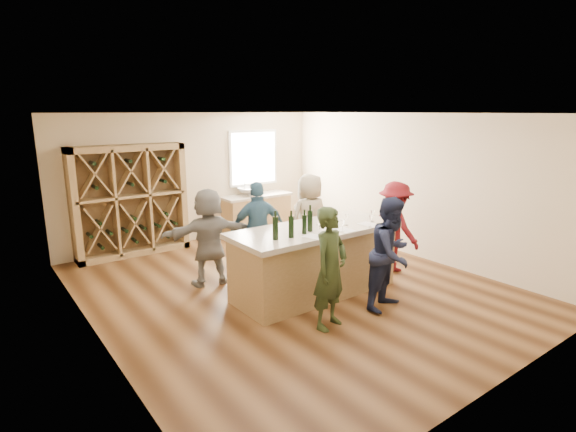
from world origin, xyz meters
TOP-DOWN VIEW (x-y plane):
  - floor at (0.00, 0.00)m, footprint 6.00×7.00m
  - ceiling at (0.00, 0.00)m, footprint 6.00×7.00m
  - wall_back at (0.00, 3.55)m, footprint 6.00×0.10m
  - wall_front at (0.00, -3.55)m, footprint 6.00×0.10m
  - wall_left at (-3.05, 0.00)m, footprint 0.10×7.00m
  - wall_right at (3.05, 0.00)m, footprint 0.10×7.00m
  - window_frame at (1.50, 3.47)m, footprint 1.30×0.06m
  - window_pane at (1.50, 3.44)m, footprint 1.18×0.01m
  - wine_rack at (-1.50, 3.27)m, footprint 2.20×0.45m
  - back_counter_base at (1.40, 3.20)m, footprint 1.60×0.58m
  - back_counter_top at (1.40, 3.20)m, footprint 1.70×0.62m
  - sink at (1.20, 3.20)m, footprint 0.54×0.54m
  - faucet at (1.20, 3.38)m, footprint 0.02×0.02m
  - tasting_counter_base at (0.16, -0.42)m, footprint 2.60×1.00m
  - tasting_counter_top at (0.16, -0.42)m, footprint 2.72×1.12m
  - wine_bottle_a at (-0.72, -0.61)m, footprint 0.10×0.10m
  - wine_bottle_b at (-0.48, -0.66)m, footprint 0.09×0.09m
  - wine_bottle_c at (-0.39, -0.55)m, footprint 0.08×0.08m
  - wine_bottle_d at (-0.20, -0.61)m, footprint 0.07×0.07m
  - wine_bottle_e at (-0.05, -0.56)m, footprint 0.08×0.08m
  - wine_glass_a at (-0.16, -0.88)m, footprint 0.09×0.09m
  - wine_glass_b at (0.31, -0.88)m, footprint 0.09×0.09m
  - wine_glass_c at (0.87, -0.91)m, footprint 0.09×0.09m
  - wine_glass_d at (0.64, -0.62)m, footprint 0.08×0.08m
  - wine_glass_e at (1.14, -0.70)m, footprint 0.09×0.09m
  - tasting_menu_a at (-0.18, -0.83)m, footprint 0.32×0.37m
  - tasting_menu_b at (0.41, -0.81)m, footprint 0.23×0.31m
  - tasting_menu_c at (0.96, -0.80)m, footprint 0.27×0.35m
  - person_near_left at (-0.41, -1.42)m, footprint 0.70×0.59m
  - person_near_right at (0.70, -1.49)m, footprint 0.89×0.62m
  - person_server at (1.99, -0.46)m, footprint 0.58×1.09m
  - person_far_mid at (-0.14, 0.73)m, footprint 1.09×0.79m
  - person_far_right at (1.01, 0.75)m, footprint 0.85×0.57m
  - person_far_left at (-0.99, 0.92)m, footprint 1.59×0.82m
  - wine_glass_f at (0.11, -0.22)m, footprint 0.07×0.07m

SIDE VIEW (x-z plane):
  - floor at x=0.00m, z-range -0.10..0.00m
  - back_counter_base at x=1.40m, z-range 0.00..0.86m
  - tasting_counter_base at x=0.16m, z-range 0.00..1.00m
  - person_server at x=1.99m, z-range 0.00..1.63m
  - person_far_left at x=-0.99m, z-range 0.00..1.63m
  - person_near_left at x=-0.41m, z-range 0.00..1.65m
  - person_near_right at x=0.70m, z-range 0.00..1.66m
  - person_far_mid at x=-0.14m, z-range 0.00..1.68m
  - person_far_right at x=1.01m, z-range 0.00..1.71m
  - back_counter_top at x=1.40m, z-range 0.86..0.92m
  - sink at x=1.20m, z-range 0.92..1.11m
  - tasting_counter_top at x=0.16m, z-range 1.00..1.08m
  - faucet at x=1.20m, z-range 0.92..1.22m
  - tasting_menu_a at x=-0.18m, z-range 1.08..1.08m
  - tasting_menu_b at x=0.41m, z-range 1.08..1.08m
  - tasting_menu_c at x=0.96m, z-range 1.08..1.08m
  - wine_rack at x=-1.50m, z-range 0.00..2.20m
  - wine_glass_d at x=0.64m, z-range 1.08..1.24m
  - wine_glass_c at x=0.87m, z-range 1.08..1.25m
  - wine_glass_f at x=0.11m, z-range 1.08..1.26m
  - wine_glass_e at x=1.14m, z-range 1.08..1.26m
  - wine_glass_b at x=0.31m, z-range 1.08..1.26m
  - wine_glass_a at x=-0.16m, z-range 1.08..1.27m
  - wine_bottle_c at x=-0.39m, z-range 1.08..1.35m
  - wine_bottle_d at x=-0.20m, z-range 1.08..1.36m
  - wine_bottle_b at x=-0.48m, z-range 1.08..1.39m
  - wine_bottle_e at x=-0.05m, z-range 1.08..1.40m
  - wine_bottle_a at x=-0.72m, z-range 1.08..1.41m
  - wall_back at x=0.00m, z-range 0.00..2.80m
  - wall_front at x=0.00m, z-range 0.00..2.80m
  - wall_left at x=-3.05m, z-range 0.00..2.80m
  - wall_right at x=3.05m, z-range 0.00..2.80m
  - window_frame at x=1.50m, z-range 1.10..2.40m
  - window_pane at x=1.50m, z-range 1.16..2.34m
  - ceiling at x=0.00m, z-range 2.80..2.90m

